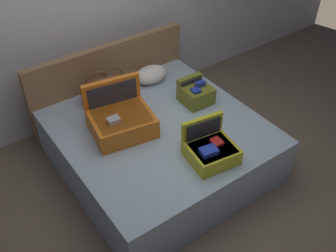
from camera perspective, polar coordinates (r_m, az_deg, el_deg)
ground_plane at (r=3.83m, az=2.31°, el=-8.96°), size 12.00×12.00×0.00m
back_wall at (r=4.26m, az=-11.47°, el=17.24°), size 8.00×0.10×2.60m
bed at (r=3.88m, az=-1.19°, el=-2.91°), size 1.81×1.84×0.50m
headboard at (r=4.40m, az=-8.41°, el=6.14°), size 1.85×0.08×0.94m
hard_case_large at (r=3.62m, az=-6.91°, el=0.97°), size 0.63×0.58×0.44m
hard_case_medium at (r=3.35m, az=6.22°, el=-3.43°), size 0.44×0.42×0.33m
hard_case_small at (r=3.98m, az=4.12°, el=4.79°), size 0.30×0.31×0.24m
duffel_bag at (r=4.05m, az=-9.15°, el=5.59°), size 0.55×0.31×0.34m
pillow_near_headboard at (r=4.30m, az=-2.49°, el=7.50°), size 0.39×0.28×0.17m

